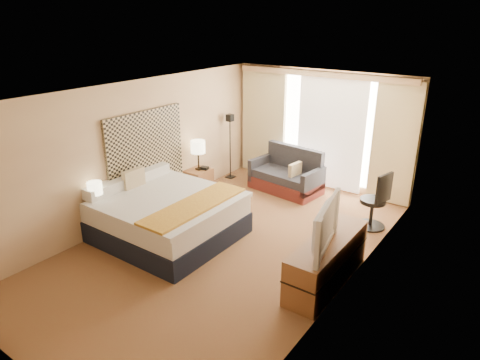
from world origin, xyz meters
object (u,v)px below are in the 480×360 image
Objects in this scene: media_dresser at (327,261)px; desk_chair at (375,204)px; nightstand_right at (199,182)px; lamp_right at (198,147)px; bed at (166,215)px; television at (319,224)px; floor_lamp at (230,134)px; nightstand_left at (105,224)px; lamp_left at (95,189)px; loveseat at (287,177)px.

media_dresser is 1.65× the size of desk_chair.
lamp_right is (0.00, 0.01, 0.78)m from nightstand_right.
bed reaches higher than nightstand_right.
television reaches higher than lamp_right.
bed is 1.46× the size of floor_lamp.
lamp_left is at bearing -132.62° from nightstand_left.
nightstand_left is 4.84m from desk_chair.
lamp_left is (-1.54, -3.85, 0.64)m from loveseat.
desk_chair is (3.68, 0.64, 0.21)m from nightstand_right.
loveseat reaches higher than media_dresser.
lamp_right reaches higher than nightstand_right.
desk_chair reaches higher than lamp_left.
lamp_left is at bearing -138.68° from bed.
bed is 2.09m from lamp_right.
floor_lamp is (-0.03, 3.69, 0.82)m from nightstand_left.
nightstand_right is 0.46× the size of television.
television is (3.65, -1.74, -0.01)m from lamp_right.
lamp_right is at bearing 71.86° from nightstand_right.
bed reaches higher than desk_chair.
nightstand_right is (0.00, 2.50, 0.00)m from nightstand_left.
floor_lamp is (-0.03, 1.19, 0.82)m from nightstand_right.
floor_lamp is 1.30× the size of television.
nightstand_left is 3.85m from media_dresser.
media_dresser is (3.70, -1.45, 0.07)m from nightstand_right.
desk_chair is (-0.02, 2.09, 0.14)m from media_dresser.
bed is 2.06× the size of desk_chair.
desk_chair reaches higher than loveseat.
bed is 1.39× the size of loveseat.
nightstand_left is 2.50m from nightstand_right.
loveseat is at bearing 23.77° from television.
floor_lamp is (-1.51, -0.09, 0.77)m from loveseat.
nightstand_left is 4.06m from loveseat.
desk_chair is at bearing 40.34° from bed.
television reaches higher than lamp_left.
media_dresser is 3.96m from lamp_left.
nightstand_right is 1.96m from loveseat.
media_dresser is 4.04m from lamp_right.
media_dresser is at bearing -44.22° from loveseat.
desk_chair is (2.20, -0.65, 0.17)m from loveseat.
lamp_left is at bearing -91.35° from lamp_right.
media_dresser is 4.63m from floor_lamp.
desk_chair is at bearing 90.65° from media_dresser.
floor_lamp is 1.42× the size of desk_chair.
nightstand_right is 0.31× the size of media_dresser.
lamp_left is (-3.73, -3.20, 0.47)m from desk_chair.
lamp_left is at bearing -91.27° from nightstand_right.
media_dresser is at bearing -74.47° from desk_chair.
television is at bearing 11.96° from nightstand_left.
loveseat is at bearing 68.23° from lamp_left.
bed is 3.47× the size of lamp_right.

